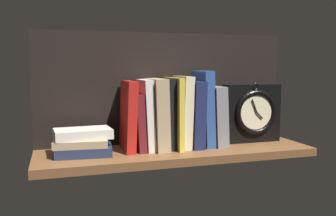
{
  "coord_description": "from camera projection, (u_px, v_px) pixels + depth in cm",
  "views": [
    {
      "loc": [
        -36.27,
        -108.07,
        25.75
      ],
      "look_at": [
        -1.88,
        2.87,
        12.86
      ],
      "focal_mm": 39.0,
      "sensor_mm": 36.0,
      "label": 1
    }
  ],
  "objects": [
    {
      "name": "book_cream_twain",
      "position": [
        182.0,
        112.0,
        1.18
      ],
      "size": [
        3.77,
        13.51,
        23.14
      ],
      "primitive_type": "cube",
      "rotation": [
        0.0,
        0.04,
        0.0
      ],
      "color": "beige",
      "rests_on": "ground_plane"
    },
    {
      "name": "book_blue_modern",
      "position": [
        203.0,
        108.0,
        1.21
      ],
      "size": [
        4.07,
        12.76,
        24.77
      ],
      "primitive_type": "cube",
      "rotation": [
        0.0,
        -0.04,
        0.0
      ],
      "color": "#2D4C8E",
      "rests_on": "ground_plane"
    },
    {
      "name": "ground_plane",
      "position": [
        176.0,
        153.0,
        1.16
      ],
      "size": [
        86.92,
        25.1,
        2.5
      ],
      "primitive_type": "cube",
      "color": "brown"
    },
    {
      "name": "book_maroon_dawkins",
      "position": [
        137.0,
        122.0,
        1.14
      ],
      "size": [
        3.21,
        13.07,
        17.79
      ],
      "primitive_type": "cube",
      "rotation": [
        0.0,
        -0.05,
        0.0
      ],
      "color": "maroon",
      "rests_on": "ground_plane"
    },
    {
      "name": "book_black_skeptic",
      "position": [
        168.0,
        113.0,
        1.17
      ],
      "size": [
        2.71,
        12.84,
        22.28
      ],
      "primitive_type": "cube",
      "rotation": [
        0.0,
        0.01,
        0.0
      ],
      "color": "black",
      "rests_on": "ground_plane"
    },
    {
      "name": "book_navy_bierce",
      "position": [
        193.0,
        114.0,
        1.2
      ],
      "size": [
        4.26,
        14.74,
        21.57
      ],
      "primitive_type": "cube",
      "rotation": [
        0.0,
        0.02,
        0.0
      ],
      "color": "#192147",
      "rests_on": "ground_plane"
    },
    {
      "name": "book_white_catcher",
      "position": [
        146.0,
        115.0,
        1.15
      ],
      "size": [
        3.43,
        13.43,
        22.14
      ],
      "primitive_type": "cube",
      "rotation": [
        0.0,
        -0.04,
        0.0
      ],
      "color": "silver",
      "rests_on": "ground_plane"
    },
    {
      "name": "back_panel",
      "position": [
        165.0,
        88.0,
        1.25
      ],
      "size": [
        86.92,
        1.2,
        37.46
      ],
      "primitive_type": "cube",
      "color": "black",
      "rests_on": "ground_plane"
    },
    {
      "name": "book_yellow_seinlanguage",
      "position": [
        175.0,
        113.0,
        1.18
      ],
      "size": [
        1.77,
        16.96,
        22.57
      ],
      "primitive_type": "cube",
      "rotation": [
        0.0,
        -0.01,
        0.0
      ],
      "color": "gold",
      "rests_on": "ground_plane"
    },
    {
      "name": "book_red_requiem",
      "position": [
        128.0,
        116.0,
        1.13
      ],
      "size": [
        3.82,
        13.92,
        21.8
      ],
      "primitive_type": "cube",
      "rotation": [
        0.0,
        0.04,
        0.0
      ],
      "color": "red",
      "rests_on": "ground_plane"
    },
    {
      "name": "book_gray_chess",
      "position": [
        214.0,
        116.0,
        1.22
      ],
      "size": [
        4.96,
        13.93,
        19.74
      ],
      "primitive_type": "cube",
      "rotation": [
        0.0,
        -0.05,
        0.0
      ],
      "color": "gray",
      "rests_on": "ground_plane"
    },
    {
      "name": "book_stack_side",
      "position": [
        83.0,
        142.0,
        1.08
      ],
      "size": [
        17.63,
        13.04,
        7.7
      ],
      "color": "#232D4C",
      "rests_on": "ground_plane"
    },
    {
      "name": "framed_clock",
      "position": [
        252.0,
        113.0,
        1.26
      ],
      "size": [
        20.0,
        6.56,
        20.52
      ],
      "color": "black",
      "rests_on": "ground_plane"
    },
    {
      "name": "book_tan_shortstories",
      "position": [
        157.0,
        114.0,
        1.16
      ],
      "size": [
        4.7,
        16.05,
        22.4
      ],
      "primitive_type": "cube",
      "rotation": [
        0.0,
        -0.03,
        0.0
      ],
      "color": "tan",
      "rests_on": "ground_plane"
    }
  ]
}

